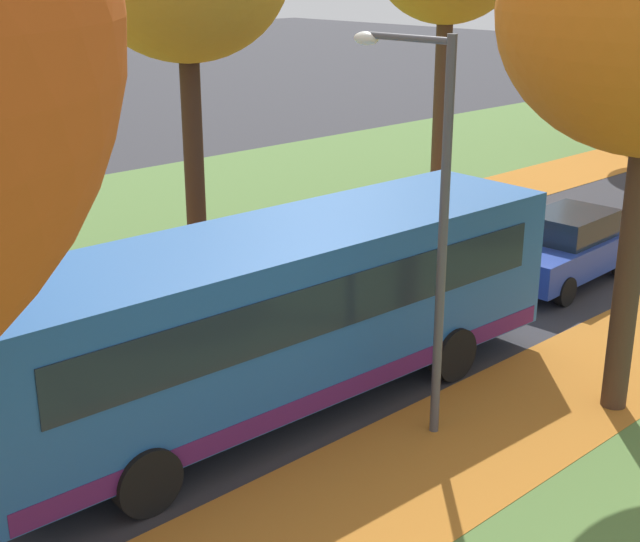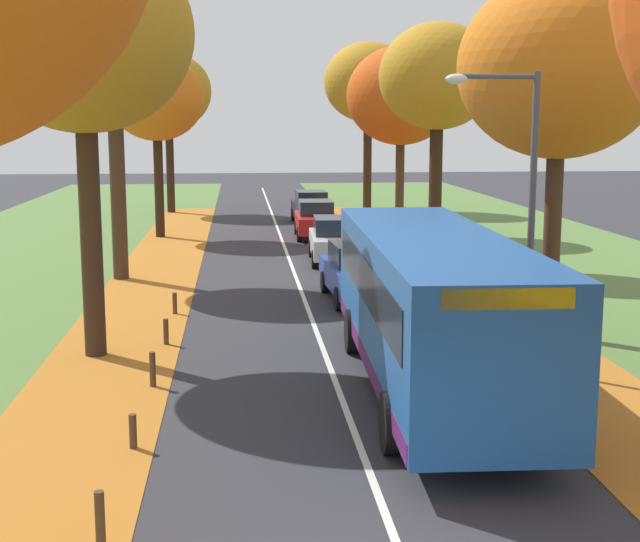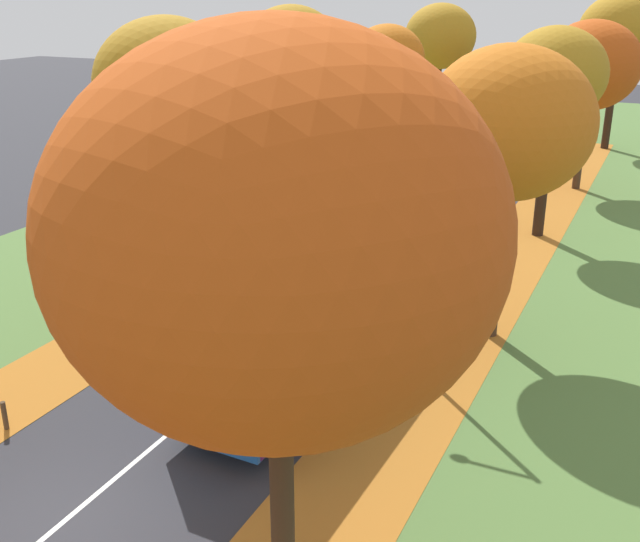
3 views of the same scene
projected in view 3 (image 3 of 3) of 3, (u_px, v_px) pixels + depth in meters
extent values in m
plane|color=#2D2D33|center=(67.00, 519.00, 14.52)|extent=(160.00, 160.00, 0.00)
cube|color=#517538|center=(221.00, 208.00, 35.11)|extent=(12.00, 90.00, 0.01)
cube|color=#B26B23|center=(239.00, 262.00, 28.19)|extent=(2.80, 60.00, 0.00)
cube|color=#B26B23|center=(480.00, 303.00, 24.50)|extent=(2.80, 60.00, 0.00)
cube|color=silver|center=(407.00, 234.00, 31.41)|extent=(0.12, 80.00, 0.01)
cylinder|color=#382619|center=(177.00, 216.00, 24.84)|extent=(0.46, 0.46, 5.13)
ellipsoid|color=#B27F1E|center=(168.00, 84.00, 23.32)|extent=(4.60, 4.60, 4.14)
cylinder|color=#422D1E|center=(293.00, 155.00, 33.19)|extent=(0.49, 0.49, 5.48)
ellipsoid|color=#B27F1E|center=(291.00, 53.00, 31.65)|extent=(4.34, 4.34, 3.91)
cylinder|color=black|center=(385.00, 129.00, 42.16)|extent=(0.41, 0.41, 4.50)
ellipsoid|color=orange|center=(387.00, 59.00, 40.81)|extent=(4.12, 4.12, 3.71)
cylinder|color=black|center=(437.00, 101.00, 51.35)|extent=(0.44, 0.44, 4.89)
ellipsoid|color=#B27F1E|center=(440.00, 36.00, 49.86)|extent=(4.74, 4.74, 4.26)
cylinder|color=#382619|center=(282.00, 507.00, 11.61)|extent=(0.38, 0.38, 4.22)
ellipsoid|color=#C64C14|center=(276.00, 233.00, 10.03)|extent=(6.29, 6.29, 5.66)
cylinder|color=#422D1E|center=(496.00, 263.00, 21.47)|extent=(0.41, 0.41, 4.53)
ellipsoid|color=orange|center=(508.00, 123.00, 20.05)|extent=(4.63, 4.63, 4.17)
cylinder|color=black|center=(544.00, 176.00, 30.35)|extent=(0.45, 0.45, 5.05)
ellipsoid|color=#B27F1E|center=(555.00, 74.00, 28.92)|extent=(4.03, 4.03, 3.62)
cylinder|color=#422D1E|center=(581.00, 146.00, 37.77)|extent=(0.39, 0.39, 4.36)
ellipsoid|color=#C64C14|center=(591.00, 65.00, 36.36)|extent=(4.79, 4.79, 4.31)
cylinder|color=black|center=(610.00, 106.00, 47.29)|extent=(0.48, 0.48, 5.36)
ellipsoid|color=#B27F1E|center=(620.00, 31.00, 45.68)|extent=(4.99, 4.99, 4.49)
cylinder|color=#4C3823|center=(5.00, 416.00, 17.37)|extent=(0.12, 0.12, 0.72)
cylinder|color=#4C3823|center=(101.00, 359.00, 20.17)|extent=(0.12, 0.12, 0.56)
cylinder|color=#4C3823|center=(173.00, 313.00, 22.93)|extent=(0.12, 0.12, 0.69)
cylinder|color=#4C3823|center=(230.00, 279.00, 25.72)|extent=(0.12, 0.12, 0.60)
cylinder|color=#4C3823|center=(275.00, 251.00, 28.51)|extent=(0.12, 0.12, 0.57)
cylinder|color=#47474C|center=(417.00, 262.00, 19.42)|extent=(0.14, 0.14, 6.00)
cylinder|color=#47474C|center=(392.00, 149.00, 18.71)|extent=(1.60, 0.10, 0.10)
ellipsoid|color=silver|center=(362.00, 148.00, 19.05)|extent=(0.44, 0.28, 0.20)
cube|color=#1E5199|center=(319.00, 308.00, 19.78)|extent=(2.80, 10.47, 2.50)
cube|color=#19232D|center=(205.00, 382.00, 15.38)|extent=(2.30, 0.17, 1.30)
cube|color=#19232D|center=(319.00, 294.00, 19.64)|extent=(2.81, 9.22, 0.80)
cube|color=#4C1951|center=(319.00, 345.00, 20.16)|extent=(2.82, 10.26, 0.32)
cube|color=yellow|center=(203.00, 351.00, 15.10)|extent=(1.75, 0.13, 0.28)
cylinder|color=black|center=(301.00, 418.00, 17.03)|extent=(0.33, 0.97, 0.96)
cylinder|color=black|center=(214.00, 394.00, 18.04)|extent=(0.33, 0.97, 0.96)
cylinder|color=black|center=(399.00, 320.00, 22.10)|extent=(0.33, 0.97, 0.96)
cylinder|color=black|center=(327.00, 305.00, 23.11)|extent=(0.33, 0.97, 0.96)
cube|color=#233D9E|center=(415.00, 249.00, 27.50)|extent=(1.90, 4.28, 0.70)
cube|color=#19232D|center=(417.00, 231.00, 27.40)|extent=(1.54, 2.08, 0.60)
cylinder|color=black|center=(426.00, 273.00, 26.22)|extent=(0.25, 0.65, 0.64)
cylinder|color=black|center=(383.00, 267.00, 26.78)|extent=(0.25, 0.65, 0.64)
cylinder|color=black|center=(444.00, 250.00, 28.47)|extent=(0.25, 0.65, 0.64)
cylinder|color=black|center=(404.00, 245.00, 29.03)|extent=(0.25, 0.65, 0.64)
cube|color=#B7BABF|center=(466.00, 204.00, 33.35)|extent=(1.86, 4.26, 0.70)
cube|color=#19232D|center=(468.00, 189.00, 33.24)|extent=(1.52, 2.07, 0.60)
cylinder|color=black|center=(474.00, 221.00, 32.06)|extent=(0.25, 0.65, 0.64)
cylinder|color=black|center=(440.00, 216.00, 32.73)|extent=(0.25, 0.65, 0.64)
cylinder|color=black|center=(491.00, 206.00, 34.21)|extent=(0.25, 0.65, 0.64)
cylinder|color=black|center=(458.00, 202.00, 34.89)|extent=(0.25, 0.65, 0.64)
cube|color=#B21919|center=(500.00, 171.00, 39.23)|extent=(1.80, 4.24, 0.70)
cube|color=#19232D|center=(501.00, 159.00, 39.12)|extent=(1.49, 2.05, 0.60)
cylinder|color=black|center=(508.00, 185.00, 37.94)|extent=(0.23, 0.64, 0.64)
cylinder|color=black|center=(478.00, 182.00, 38.59)|extent=(0.23, 0.64, 0.64)
cylinder|color=black|center=(520.00, 174.00, 40.11)|extent=(0.23, 0.64, 0.64)
cylinder|color=black|center=(491.00, 171.00, 40.77)|extent=(0.23, 0.64, 0.64)
cube|color=black|center=(525.00, 153.00, 43.70)|extent=(1.80, 4.24, 0.70)
cube|color=#19232D|center=(526.00, 141.00, 43.60)|extent=(1.49, 2.05, 0.60)
cylinder|color=black|center=(534.00, 164.00, 42.42)|extent=(0.24, 0.65, 0.64)
cylinder|color=black|center=(506.00, 162.00, 43.01)|extent=(0.24, 0.65, 0.64)
cylinder|color=black|center=(541.00, 155.00, 44.64)|extent=(0.24, 0.65, 0.64)
cylinder|color=black|center=(515.00, 153.00, 45.24)|extent=(0.24, 0.65, 0.64)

